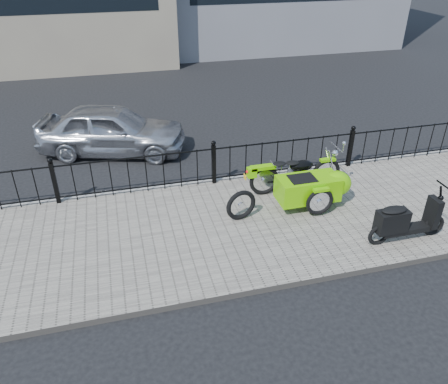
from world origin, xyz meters
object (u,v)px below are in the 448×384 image
object	(u,v)px
spare_tire	(241,205)
sedan_car	(112,130)
motorcycle_sidecar	(313,184)
scooter	(404,222)

from	to	relation	value
spare_tire	sedan_car	size ratio (longest dim) A/B	0.17
motorcycle_sidecar	scooter	world-z (taller)	scooter
scooter	sedan_car	distance (m)	7.66
sedan_car	scooter	bearing A→B (deg)	-121.27
motorcycle_sidecar	scooter	distance (m)	2.01
motorcycle_sidecar	spare_tire	xyz separation A→B (m)	(-1.66, -0.22, -0.14)
scooter	spare_tire	xyz separation A→B (m)	(-2.74, 1.48, -0.10)
motorcycle_sidecar	sedan_car	size ratio (longest dim) A/B	0.58
scooter	spare_tire	size ratio (longest dim) A/B	2.46
scooter	motorcycle_sidecar	bearing A→B (deg)	122.28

